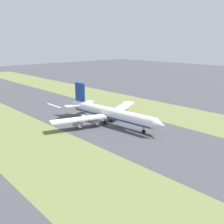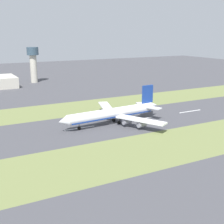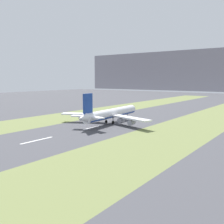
# 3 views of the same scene
# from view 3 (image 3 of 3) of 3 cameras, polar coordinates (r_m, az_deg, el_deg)

# --- Properties ---
(ground_plane) EXTENTS (800.00, 800.00, 0.00)m
(ground_plane) POSITION_cam_3_polar(r_m,az_deg,el_deg) (169.39, 0.24, -2.37)
(ground_plane) COLOR #424247
(grass_median_west) EXTENTS (40.00, 600.00, 0.01)m
(grass_median_west) POSITION_cam_3_polar(r_m,az_deg,el_deg) (198.85, -10.32, -1.05)
(grass_median_west) COLOR olive
(grass_median_west) RESTS_ON ground
(grass_median_east) EXTENTS (40.00, 600.00, 0.01)m
(grass_median_east) POSITION_cam_3_polar(r_m,az_deg,el_deg) (147.98, 14.53, -4.01)
(grass_median_east) COLOR olive
(grass_median_east) RESTS_ON ground
(centreline_dash_near) EXTENTS (1.20, 18.00, 0.01)m
(centreline_dash_near) POSITION_cam_3_polar(r_m,az_deg,el_deg) (126.74, -15.99, -5.94)
(centreline_dash_near) COLOR silver
(centreline_dash_near) RESTS_ON ground
(centreline_dash_mid) EXTENTS (1.20, 18.00, 0.01)m
(centreline_dash_mid) POSITION_cam_3_polar(r_m,az_deg,el_deg) (153.88, -4.15, -3.37)
(centreline_dash_mid) COLOR silver
(centreline_dash_mid) RESTS_ON ground
(centreline_dash_far) EXTENTS (1.20, 18.00, 0.01)m
(centreline_dash_far) POSITION_cam_3_polar(r_m,az_deg,el_deg) (185.72, 3.86, -1.53)
(centreline_dash_far) COLOR silver
(centreline_dash_far) RESTS_ON ground
(airplane_main_jet) EXTENTS (63.90, 67.22, 20.20)m
(airplane_main_jet) POSITION_cam_3_polar(r_m,az_deg,el_deg) (167.35, -0.34, -0.40)
(airplane_main_jet) COLOR white
(airplane_main_jet) RESTS_ON ground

